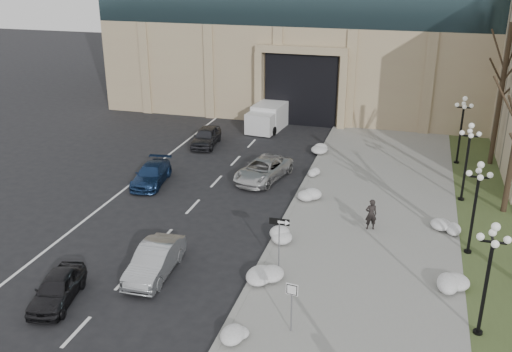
# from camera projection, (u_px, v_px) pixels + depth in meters

# --- Properties ---
(sidewalk) EXTENTS (9.00, 40.00, 0.12)m
(sidewalk) POSITION_uv_depth(u_px,v_px,m) (370.00, 227.00, 30.03)
(sidewalk) COLOR gray
(sidewalk) RESTS_ON ground
(curb) EXTENTS (0.30, 40.00, 0.14)m
(curb) POSITION_uv_depth(u_px,v_px,m) (286.00, 217.00, 31.17)
(curb) COLOR gray
(curb) RESTS_ON ground
(grass_strip) EXTENTS (4.00, 40.00, 0.10)m
(grass_strip) POSITION_uv_depth(u_px,v_px,m) (502.00, 244.00, 28.38)
(grass_strip) COLOR #3E4D26
(grass_strip) RESTS_ON ground
(car_a) EXTENTS (2.17, 3.88, 1.25)m
(car_a) POSITION_uv_depth(u_px,v_px,m) (57.00, 288.00, 23.55)
(car_a) COLOR black
(car_a) RESTS_ON ground
(car_b) EXTENTS (1.68, 4.32, 1.40)m
(car_b) POSITION_uv_depth(u_px,v_px,m) (155.00, 261.00, 25.51)
(car_b) COLOR #93969A
(car_b) RESTS_ON ground
(car_c) EXTENTS (2.29, 4.47, 1.24)m
(car_c) POSITION_uv_depth(u_px,v_px,m) (151.00, 174.00, 35.62)
(car_c) COLOR navy
(car_c) RESTS_ON ground
(car_d) EXTENTS (3.29, 5.28, 1.36)m
(car_d) POSITION_uv_depth(u_px,v_px,m) (263.00, 170.00, 36.24)
(car_d) COLOR #B7B7B7
(car_d) RESTS_ON ground
(car_e) EXTENTS (2.03, 4.21, 1.39)m
(car_e) POSITION_uv_depth(u_px,v_px,m) (206.00, 137.00, 42.65)
(car_e) COLOR #2C2C31
(car_e) RESTS_ON ground
(pedestrian) EXTENTS (0.71, 0.58, 1.68)m
(pedestrian) POSITION_uv_depth(u_px,v_px,m) (371.00, 214.00, 29.42)
(pedestrian) COLOR black
(pedestrian) RESTS_ON sidewalk
(box_truck) EXTENTS (2.87, 6.61, 2.04)m
(box_truck) POSITION_uv_depth(u_px,v_px,m) (272.00, 115.00, 47.23)
(box_truck) COLOR silver
(box_truck) RESTS_ON ground
(one_way_sign) EXTENTS (0.96, 0.26, 2.58)m
(one_way_sign) POSITION_uv_depth(u_px,v_px,m) (283.00, 228.00, 25.34)
(one_way_sign) COLOR slate
(one_way_sign) RESTS_ON ground
(keep_sign) EXTENTS (0.47, 0.10, 2.19)m
(keep_sign) POSITION_uv_depth(u_px,v_px,m) (292.00, 298.00, 21.18)
(keep_sign) COLOR slate
(keep_sign) RESTS_ON ground
(snow_clump_b) EXTENTS (1.10, 1.60, 0.36)m
(snow_clump_b) POSITION_uv_depth(u_px,v_px,m) (232.00, 338.00, 21.05)
(snow_clump_b) COLOR silver
(snow_clump_b) RESTS_ON sidewalk
(snow_clump_c) EXTENTS (1.10, 1.60, 0.36)m
(snow_clump_c) POSITION_uv_depth(u_px,v_px,m) (264.00, 275.00, 25.14)
(snow_clump_c) COLOR silver
(snow_clump_c) RESTS_ON sidewalk
(snow_clump_d) EXTENTS (1.10, 1.60, 0.36)m
(snow_clump_d) POSITION_uv_depth(u_px,v_px,m) (278.00, 239.00, 28.26)
(snow_clump_d) COLOR silver
(snow_clump_d) RESTS_ON sidewalk
(snow_clump_e) EXTENTS (1.10, 1.60, 0.36)m
(snow_clump_e) POSITION_uv_depth(u_px,v_px,m) (306.00, 197.00, 33.19)
(snow_clump_e) COLOR silver
(snow_clump_e) RESTS_ON sidewalk
(snow_clump_f) EXTENTS (1.10, 1.60, 0.36)m
(snow_clump_f) POSITION_uv_depth(u_px,v_px,m) (317.00, 172.00, 36.96)
(snow_clump_f) COLOR silver
(snow_clump_f) RESTS_ON sidewalk
(snow_clump_g) EXTENTS (1.10, 1.60, 0.36)m
(snow_clump_g) POSITION_uv_depth(u_px,v_px,m) (324.00, 149.00, 41.28)
(snow_clump_g) COLOR silver
(snow_clump_g) RESTS_ON sidewalk
(snow_clump_i) EXTENTS (1.10, 1.60, 0.36)m
(snow_clump_i) POSITION_uv_depth(u_px,v_px,m) (455.00, 286.00, 24.29)
(snow_clump_i) COLOR silver
(snow_clump_i) RESTS_ON sidewalk
(snow_clump_j) EXTENTS (1.10, 1.60, 0.36)m
(snow_clump_j) POSITION_uv_depth(u_px,v_px,m) (447.00, 226.00, 29.67)
(snow_clump_j) COLOR silver
(snow_clump_j) RESTS_ON sidewalk
(lamppost_a) EXTENTS (1.18, 1.18, 4.76)m
(lamppost_a) POSITION_uv_depth(u_px,v_px,m) (489.00, 265.00, 20.55)
(lamppost_a) COLOR black
(lamppost_a) RESTS_ON ground
(lamppost_b) EXTENTS (1.18, 1.18, 4.76)m
(lamppost_b) POSITION_uv_depth(u_px,v_px,m) (476.00, 196.00, 26.36)
(lamppost_b) COLOR black
(lamppost_b) RESTS_ON ground
(lamppost_c) EXTENTS (1.18, 1.18, 4.76)m
(lamppost_c) POSITION_uv_depth(u_px,v_px,m) (468.00, 152.00, 32.18)
(lamppost_c) COLOR black
(lamppost_c) RESTS_ON ground
(lamppost_d) EXTENTS (1.18, 1.18, 4.76)m
(lamppost_d) POSITION_uv_depth(u_px,v_px,m) (462.00, 121.00, 38.00)
(lamppost_d) COLOR black
(lamppost_d) RESTS_ON ground
(tree_far) EXTENTS (3.20, 3.20, 9.50)m
(tree_far) POSITION_uv_depth(u_px,v_px,m) (504.00, 76.00, 36.75)
(tree_far) COLOR black
(tree_far) RESTS_ON ground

